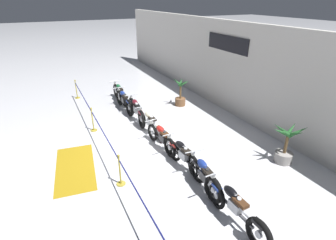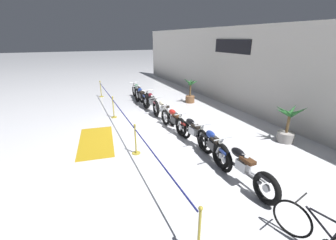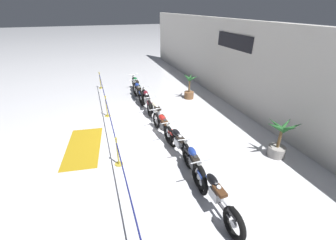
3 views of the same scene
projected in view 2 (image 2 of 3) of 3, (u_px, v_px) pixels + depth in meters
ground_plane at (155, 127)px, 9.73m from camera, size 120.00×120.00×0.00m
back_wall at (253, 71)px, 10.91m from camera, size 28.00×0.29×4.20m
motorcycle_green_0 at (138, 92)px, 13.87m from camera, size 2.33×0.62×0.95m
motorcycle_blue_1 at (141, 97)px, 12.71m from camera, size 2.36×0.62×0.99m
motorcycle_maroon_2 at (152, 102)px, 11.59m from camera, size 2.47×0.62×0.98m
motorcycle_cream_3 at (164, 110)px, 10.42m from camera, size 2.29×0.62×0.91m
motorcycle_red_4 at (175, 120)px, 9.16m from camera, size 2.30×0.62×0.92m
motorcycle_black_5 at (193, 132)px, 8.04m from camera, size 2.35×0.62×0.95m
motorcycle_blue_6 at (213, 146)px, 7.01m from camera, size 2.16×0.62×0.94m
motorcycle_black_7 at (241, 167)px, 5.84m from camera, size 2.47×0.62×0.97m
bicycle at (322, 235)px, 3.91m from camera, size 1.73×0.57×0.98m
potted_palm_left_of_row at (190, 93)px, 13.17m from camera, size 1.00×0.91×1.48m
potted_palm_right_of_row at (288, 126)px, 8.16m from camera, size 1.12×1.05×1.44m
stanchion_far_left at (114, 104)px, 10.34m from camera, size 12.37×0.28×1.05m
stanchion_mid_left at (114, 110)px, 10.74m from camera, size 0.28×0.28×1.05m
stanchion_mid_right at (136, 144)px, 7.38m from camera, size 0.28×0.28×1.05m
stanchion_far_right at (199, 239)px, 3.90m from camera, size 0.28×0.28×1.05m
floor_banner at (96, 141)px, 8.36m from camera, size 2.92×1.58×0.01m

